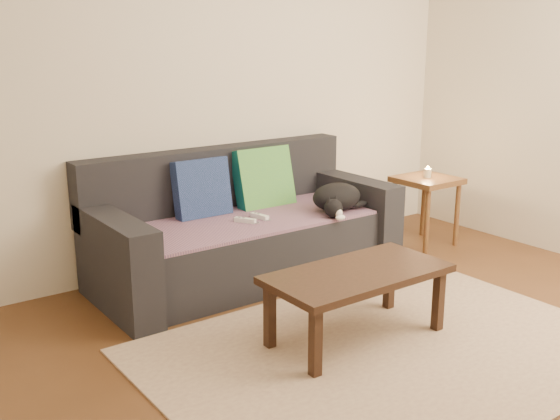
{
  "coord_description": "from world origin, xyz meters",
  "views": [
    {
      "loc": [
        -2.35,
        -2.1,
        1.63
      ],
      "look_at": [
        0.05,
        1.2,
        0.55
      ],
      "focal_mm": 42.0,
      "sensor_mm": 36.0,
      "label": 1
    }
  ],
  "objects": [
    {
      "name": "cushion_navy",
      "position": [
        -0.22,
        1.74,
        0.63
      ],
      "size": [
        0.4,
        0.16,
        0.41
      ],
      "primitive_type": "cube",
      "rotation": [
        -0.17,
        0.0,
        0.0
      ],
      "color": "#102345",
      "rests_on": "throw_blanket"
    },
    {
      "name": "back_wall",
      "position": [
        0.0,
        2.0,
        1.3
      ],
      "size": [
        4.5,
        0.04,
        2.6
      ],
      "primitive_type": "cube",
      "color": "beige",
      "rests_on": "ground"
    },
    {
      "name": "cat",
      "position": [
        0.6,
        1.28,
        0.53
      ],
      "size": [
        0.45,
        0.39,
        0.2
      ],
      "rotation": [
        0.0,
        0.0,
        0.15
      ],
      "color": "black",
      "rests_on": "throw_blanket"
    },
    {
      "name": "sofa",
      "position": [
        0.0,
        1.57,
        0.31
      ],
      "size": [
        2.1,
        0.94,
        0.87
      ],
      "color": "#232328",
      "rests_on": "ground"
    },
    {
      "name": "coffee_table",
      "position": [
        -0.04,
        0.36,
        0.36
      ],
      "size": [
        1.02,
        0.51,
        0.41
      ],
      "color": "#311B13",
      "rests_on": "rug"
    },
    {
      "name": "throw_blanket",
      "position": [
        0.0,
        1.48,
        0.43
      ],
      "size": [
        1.66,
        0.74,
        0.02
      ],
      "primitive_type": "cube",
      "color": "#422D55",
      "rests_on": "sofa"
    },
    {
      "name": "side_table",
      "position": [
        1.58,
        1.32,
        0.45
      ],
      "size": [
        0.44,
        0.44,
        0.55
      ],
      "color": "brown",
      "rests_on": "ground"
    },
    {
      "name": "rug",
      "position": [
        0.0,
        0.15,
        0.01
      ],
      "size": [
        2.5,
        1.8,
        0.01
      ],
      "primitive_type": "cube",
      "color": "tan",
      "rests_on": "ground"
    },
    {
      "name": "wii_remote_b",
      "position": [
        0.05,
        1.44,
        0.46
      ],
      "size": [
        0.06,
        0.15,
        0.03
      ],
      "primitive_type": "cube",
      "rotation": [
        0.0,
        0.0,
        1.74
      ],
      "color": "white",
      "rests_on": "throw_blanket"
    },
    {
      "name": "cushion_green",
      "position": [
        0.3,
        1.74,
        0.63
      ],
      "size": [
        0.45,
        0.22,
        0.46
      ],
      "primitive_type": "cube",
      "rotation": [
        -0.25,
        0.0,
        0.0
      ],
      "color": "#0D5952",
      "rests_on": "throw_blanket"
    },
    {
      "name": "candle",
      "position": [
        1.58,
        1.32,
        0.59
      ],
      "size": [
        0.06,
        0.06,
        0.09
      ],
      "color": "beige",
      "rests_on": "side_table"
    },
    {
      "name": "ground",
      "position": [
        0.0,
        0.0,
        0.0
      ],
      "size": [
        4.5,
        4.5,
        0.0
      ],
      "primitive_type": "plane",
      "color": "brown",
      "rests_on": "ground"
    },
    {
      "name": "wii_remote_a",
      "position": [
        -0.08,
        1.41,
        0.46
      ],
      "size": [
        0.11,
        0.15,
        0.03
      ],
      "primitive_type": "cube",
      "rotation": [
        0.0,
        0.0,
        2.1
      ],
      "color": "white",
      "rests_on": "throw_blanket"
    }
  ]
}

